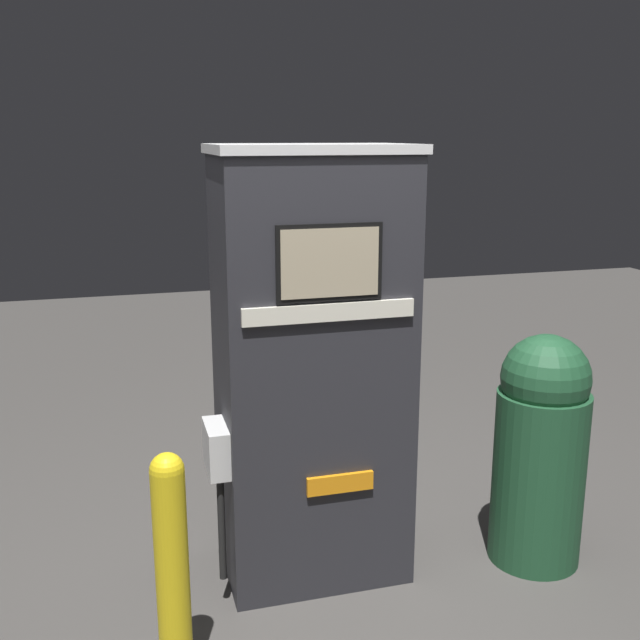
% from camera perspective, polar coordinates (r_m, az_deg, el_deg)
% --- Properties ---
extents(ground_plane, '(14.00, 14.00, 0.00)m').
position_cam_1_polar(ground_plane, '(3.61, 0.63, -20.35)').
color(ground_plane, '#423F3D').
extents(gas_pump, '(0.93, 0.58, 1.99)m').
position_cam_1_polar(gas_pump, '(3.40, -0.66, -3.74)').
color(gas_pump, '#28282D').
rests_on(gas_pump, ground_plane).
extents(safety_bollard, '(0.12, 0.12, 0.95)m').
position_cam_1_polar(safety_bollard, '(2.93, -11.21, -18.01)').
color(safety_bollard, yellow).
rests_on(safety_bollard, ground_plane).
extents(trash_bin, '(0.44, 0.44, 1.14)m').
position_cam_1_polar(trash_bin, '(3.77, 16.44, -9.31)').
color(trash_bin, '#1E4C2D').
rests_on(trash_bin, ground_plane).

